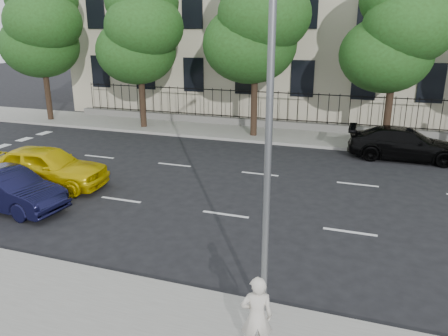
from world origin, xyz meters
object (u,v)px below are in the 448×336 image
object	(u,v)px
woman_near	(257,317)
black_sedan	(405,144)
navy_sedan	(8,190)
street_light	(277,70)
yellow_taxi	(45,167)

from	to	relation	value
woman_near	black_sedan	bearing A→B (deg)	-121.40
black_sedan	woman_near	size ratio (longest dim) A/B	3.19
navy_sedan	black_sedan	world-z (taller)	black_sedan
street_light	woman_near	xyz separation A→B (m)	(0.20, -1.89, -4.19)
woman_near	street_light	bearing A→B (deg)	-103.50
street_light	black_sedan	xyz separation A→B (m)	(3.35, 13.17, -4.40)
street_light	navy_sedan	world-z (taller)	street_light
yellow_taxi	navy_sedan	size ratio (longest dim) A/B	1.14
yellow_taxi	street_light	bearing A→B (deg)	-122.13
black_sedan	woman_near	xyz separation A→B (m)	(-3.14, -15.06, 0.21)
street_light	navy_sedan	xyz separation A→B (m)	(-9.63, 2.32, -4.46)
yellow_taxi	navy_sedan	world-z (taller)	yellow_taxi
navy_sedan	black_sedan	distance (m)	16.91
street_light	woman_near	distance (m)	4.60
street_light	yellow_taxi	world-z (taller)	street_light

